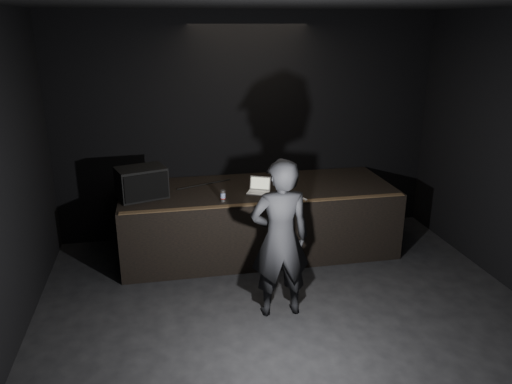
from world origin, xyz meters
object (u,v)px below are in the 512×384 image
object	(u,v)px
stage_monitor	(142,183)
person	(280,239)
beer_can	(223,196)
stage_riser	(258,219)
laptop	(259,188)

from	to	relation	value
stage_monitor	person	size ratio (longest dim) A/B	0.39
beer_can	stage_monitor	bearing A→B (deg)	160.64
stage_monitor	beer_can	size ratio (longest dim) A/B	4.73
stage_riser	person	distance (m)	1.84
stage_monitor	beer_can	bearing A→B (deg)	-37.10
stage_monitor	person	bearing A→B (deg)	-64.27
laptop	person	size ratio (longest dim) A/B	0.20
stage_monitor	laptop	bearing A→B (deg)	-20.65
laptop	beer_can	size ratio (longest dim) A/B	2.43
laptop	stage_monitor	bearing A→B (deg)	-158.51
laptop	beer_can	bearing A→B (deg)	-127.87
laptop	beer_can	world-z (taller)	laptop
person	laptop	bearing A→B (deg)	-92.01
laptop	stage_riser	bearing A→B (deg)	107.56
stage_riser	beer_can	bearing A→B (deg)	-139.66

